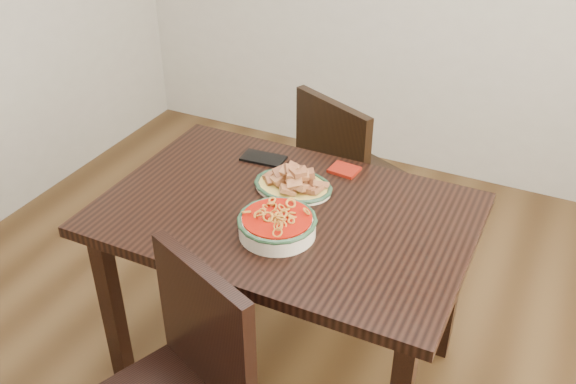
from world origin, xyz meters
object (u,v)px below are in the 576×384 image
at_px(dining_table, 286,232).
at_px(noodle_bowl, 277,223).
at_px(smartphone, 263,158).
at_px(chair_far, 348,176).
at_px(fish_plate, 293,178).

relative_size(dining_table, noodle_bowl, 4.85).
distance_m(dining_table, smartphone, 0.37).
bearing_deg(chair_far, dining_table, 117.43).
bearing_deg(fish_plate, noodle_bowl, -75.06).
height_order(dining_table, fish_plate, fish_plate).
bearing_deg(dining_table, fish_plate, 104.48).
height_order(noodle_bowl, smartphone, noodle_bowl).
bearing_deg(smartphone, chair_far, 61.01).
xyz_separation_m(chair_far, noodle_bowl, (0.07, -0.83, 0.29)).
bearing_deg(fish_plate, dining_table, -75.52).
distance_m(chair_far, noodle_bowl, 0.88).
bearing_deg(noodle_bowl, fish_plate, 104.94).
xyz_separation_m(chair_far, fish_plate, (-0.00, -0.56, 0.30)).
height_order(chair_far, smartphone, chair_far).
height_order(dining_table, noodle_bowl, noodle_bowl).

